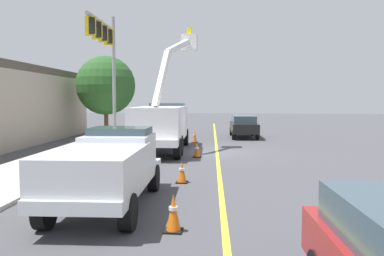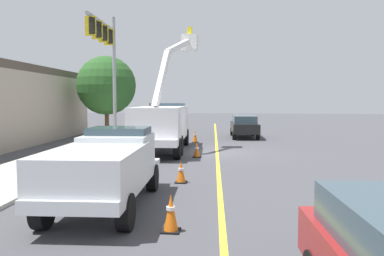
% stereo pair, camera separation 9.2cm
% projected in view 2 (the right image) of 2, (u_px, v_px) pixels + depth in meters
% --- Properties ---
extents(ground, '(120.00, 120.00, 0.00)m').
position_uv_depth(ground, '(217.00, 153.00, 20.67)').
color(ground, '#47474C').
extents(sidewalk_far_side, '(60.11, 7.60, 0.12)m').
position_uv_depth(sidewalk_far_side, '(82.00, 150.00, 21.09)').
color(sidewalk_far_side, '#B2ADA3').
rests_on(sidewalk_far_side, ground).
extents(lane_centre_stripe, '(49.90, 3.50, 0.01)m').
position_uv_depth(lane_centre_stripe, '(217.00, 153.00, 20.67)').
color(lane_centre_stripe, yellow).
rests_on(lane_centre_stripe, ground).
extents(utility_bucket_truck, '(8.35, 3.35, 7.13)m').
position_uv_depth(utility_bucket_truck, '(163.00, 123.00, 21.28)').
color(utility_bucket_truck, white).
rests_on(utility_bucket_truck, ground).
extents(service_pickup_truck, '(5.73, 2.49, 2.06)m').
position_uv_depth(service_pickup_truck, '(106.00, 166.00, 10.13)').
color(service_pickup_truck, silver).
rests_on(service_pickup_truck, ground).
extents(passing_minivan, '(4.92, 2.22, 1.69)m').
position_uv_depth(passing_minivan, '(244.00, 125.00, 28.88)').
color(passing_minivan, black).
rests_on(passing_minivan, ground).
extents(traffic_cone_leading, '(0.40, 0.40, 0.85)m').
position_uv_depth(traffic_cone_leading, '(171.00, 213.00, 8.27)').
color(traffic_cone_leading, black).
rests_on(traffic_cone_leading, ground).
extents(traffic_cone_mid_front, '(0.40, 0.40, 0.76)m').
position_uv_depth(traffic_cone_mid_front, '(181.00, 172.00, 13.15)').
color(traffic_cone_mid_front, black).
rests_on(traffic_cone_mid_front, ground).
extents(traffic_cone_mid_rear, '(0.40, 0.40, 0.74)m').
position_uv_depth(traffic_cone_mid_rear, '(197.00, 150.00, 18.99)').
color(traffic_cone_mid_rear, black).
rests_on(traffic_cone_mid_rear, ground).
extents(traffic_cone_trailing, '(0.40, 0.40, 0.86)m').
position_uv_depth(traffic_cone_trailing, '(195.00, 136.00, 25.52)').
color(traffic_cone_trailing, black).
rests_on(traffic_cone_trailing, ground).
extents(traffic_signal_mast, '(5.22, 0.79, 8.14)m').
position_uv_depth(traffic_signal_mast, '(107.00, 52.00, 22.36)').
color(traffic_signal_mast, gray).
rests_on(traffic_signal_mast, ground).
extents(street_tree_right, '(4.57, 4.57, 6.29)m').
position_uv_depth(street_tree_right, '(106.00, 86.00, 29.24)').
color(street_tree_right, brown).
rests_on(street_tree_right, ground).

